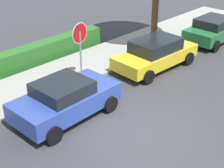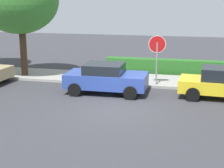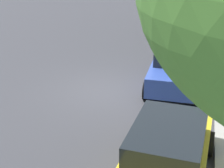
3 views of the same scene
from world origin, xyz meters
The scene contains 6 objects.
ground_plane centered at (0.00, 0.00, 0.00)m, with size 60.00×60.00×0.00m, color #38383D.
sidewalk_curb centered at (0.00, 5.25, 0.07)m, with size 32.00×2.85×0.14m, color #9E9B93.
stop_sign centered at (1.25, 4.14, 1.91)m, with size 0.89×0.12×2.73m.
parked_car_blue centered at (-1.04, 2.43, 0.75)m, with size 4.01×2.17×1.47m.
street_tree_mid_block centered at (-6.68, 4.56, 4.51)m, with size 4.56×4.56×6.46m.
front_yard_hedge centered at (1.51, 7.36, 0.47)m, with size 7.41×0.75×0.95m.
Camera 2 is at (3.09, -13.55, 4.57)m, focal length 55.00 mm.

